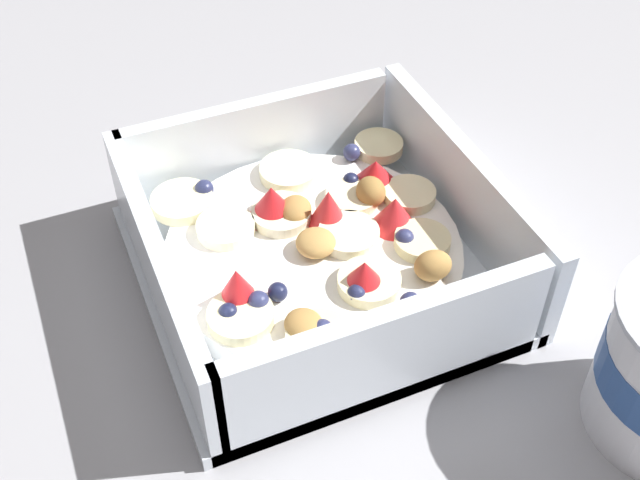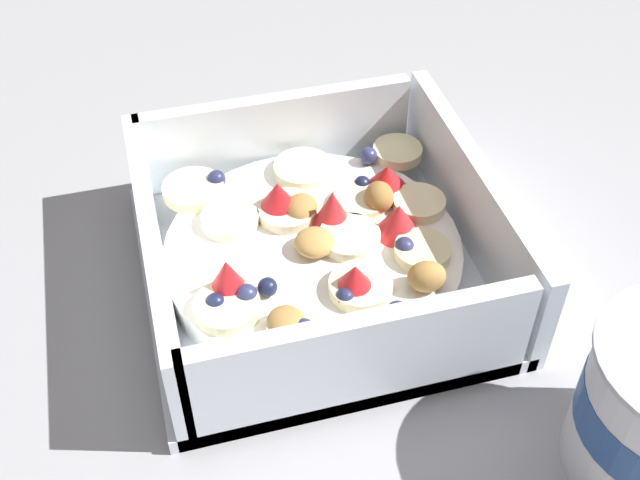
# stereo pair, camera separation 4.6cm
# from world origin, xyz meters

# --- Properties ---
(ground_plane) EXTENTS (2.40, 2.40, 0.00)m
(ground_plane) POSITION_xyz_m (0.00, 0.00, 0.00)
(ground_plane) COLOR #9E9EA3
(fruit_bowl) EXTENTS (0.20, 0.20, 0.07)m
(fruit_bowl) POSITION_xyz_m (0.00, 0.00, 0.02)
(fruit_bowl) COLOR white
(fruit_bowl) RESTS_ON ground
(spoon) EXTENTS (0.09, 0.17, 0.01)m
(spoon) POSITION_xyz_m (-0.12, 0.02, 0.00)
(spoon) COLOR silver
(spoon) RESTS_ON ground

